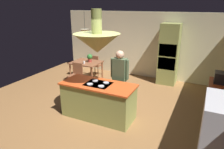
{
  "coord_description": "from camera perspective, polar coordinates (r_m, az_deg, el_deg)",
  "views": [
    {
      "loc": [
        2.4,
        -4.36,
        2.83
      ],
      "look_at": [
        0.1,
        0.4,
        1.0
      ],
      "focal_mm": 32.9,
      "sensor_mm": 36.0,
      "label": 1
    }
  ],
  "objects": [
    {
      "name": "kitchen_island",
      "position": [
        5.35,
        -3.79,
        -7.16
      ],
      "size": [
        1.89,
        0.82,
        0.95
      ],
      "color": "#8C934C",
      "rests_on": "ground"
    },
    {
      "name": "potted_plant_on_table",
      "position": [
        7.71,
        -6.2,
        4.72
      ],
      "size": [
        0.2,
        0.2,
        0.3
      ],
      "color": "#99382D",
      "rests_on": "dining_table"
    },
    {
      "name": "ground",
      "position": [
        5.72,
        -2.69,
        -10.56
      ],
      "size": [
        8.16,
        8.16,
        0.0
      ],
      "primitive_type": "plane",
      "color": "olive"
    },
    {
      "name": "wall_back",
      "position": [
        8.31,
        8.64,
        8.12
      ],
      "size": [
        6.8,
        0.1,
        2.55
      ],
      "primitive_type": "cube",
      "color": "beige",
      "rests_on": "ground"
    },
    {
      "name": "chair_by_back_wall",
      "position": [
        8.38,
        -4.65,
        2.92
      ],
      "size": [
        0.4,
        0.4,
        0.87
      ],
      "rotation": [
        0.0,
        0.0,
        3.14
      ],
      "color": "brown",
      "rests_on": "ground"
    },
    {
      "name": "microwave_on_counter",
      "position": [
        5.85,
        28.78,
        -0.9
      ],
      "size": [
        0.46,
        0.36,
        0.28
      ],
      "primitive_type": "cube",
      "color": "#232326",
      "rests_on": "counter_run_right"
    },
    {
      "name": "oven_tower",
      "position": [
        7.71,
        15.49,
        5.42
      ],
      "size": [
        0.66,
        0.62,
        2.19
      ],
      "color": "#8C934C",
      "rests_on": "ground"
    },
    {
      "name": "person_at_island",
      "position": [
        5.6,
        2.12,
        -0.45
      ],
      "size": [
        0.53,
        0.22,
        1.67
      ],
      "color": "tan",
      "rests_on": "ground"
    },
    {
      "name": "cup_on_table",
      "position": [
        7.54,
        -7.76,
        3.35
      ],
      "size": [
        0.07,
        0.07,
        0.09
      ],
      "primitive_type": "cylinder",
      "color": "white",
      "rests_on": "dining_table"
    },
    {
      "name": "range_hood",
      "position": [
        4.87,
        -4.18,
        8.99
      ],
      "size": [
        1.1,
        1.1,
        1.0
      ],
      "color": "#8C934C"
    },
    {
      "name": "counter_run_right",
      "position": [
        5.51,
        28.02,
        -8.66
      ],
      "size": [
        0.73,
        2.04,
        0.93
      ],
      "color": "#8C934C",
      "rests_on": "ground"
    },
    {
      "name": "pendant_light_over_table",
      "position": [
        7.54,
        -7.53,
        11.57
      ],
      "size": [
        0.32,
        0.32,
        0.82
      ],
      "color": "beige"
    },
    {
      "name": "chair_facing_island",
      "position": [
        7.31,
        -9.92,
        0.26
      ],
      "size": [
        0.4,
        0.4,
        0.87
      ],
      "color": "brown",
      "rests_on": "ground"
    },
    {
      "name": "dining_table",
      "position": [
        7.79,
        -7.15,
        2.77
      ],
      "size": [
        1.06,
        0.89,
        0.76
      ],
      "color": "brown",
      "rests_on": "ground"
    }
  ]
}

